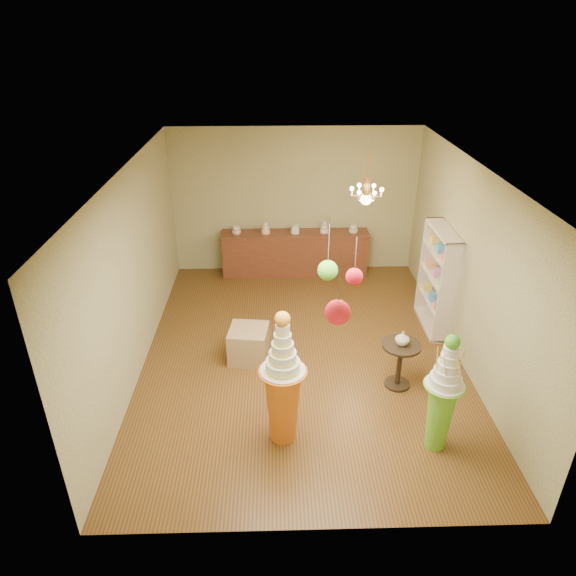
{
  "coord_description": "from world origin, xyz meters",
  "views": [
    {
      "loc": [
        -0.42,
        -6.87,
        4.79
      ],
      "look_at": [
        -0.23,
        0.0,
        1.2
      ],
      "focal_mm": 32.0,
      "sensor_mm": 36.0,
      "label": 1
    }
  ],
  "objects_px": {
    "pedestal_green": "(442,402)",
    "round_table": "(400,359)",
    "pedestal_orange": "(283,394)",
    "sideboard": "(295,253)"
  },
  "relations": [
    {
      "from": "pedestal_green",
      "to": "round_table",
      "type": "height_order",
      "value": "pedestal_green"
    },
    {
      "from": "pedestal_orange",
      "to": "sideboard",
      "type": "bearing_deg",
      "value": 85.97
    },
    {
      "from": "sideboard",
      "to": "pedestal_orange",
      "type": "bearing_deg",
      "value": -94.03
    },
    {
      "from": "pedestal_green",
      "to": "pedestal_orange",
      "type": "height_order",
      "value": "pedestal_orange"
    },
    {
      "from": "pedestal_green",
      "to": "round_table",
      "type": "distance_m",
      "value": 1.26
    },
    {
      "from": "pedestal_green",
      "to": "pedestal_orange",
      "type": "bearing_deg",
      "value": 174.09
    },
    {
      "from": "pedestal_orange",
      "to": "round_table",
      "type": "relative_size",
      "value": 2.61
    },
    {
      "from": "pedestal_green",
      "to": "sideboard",
      "type": "bearing_deg",
      "value": 107.39
    },
    {
      "from": "round_table",
      "to": "pedestal_orange",
      "type": "bearing_deg",
      "value": -149.07
    },
    {
      "from": "pedestal_green",
      "to": "round_table",
      "type": "relative_size",
      "value": 2.31
    }
  ]
}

